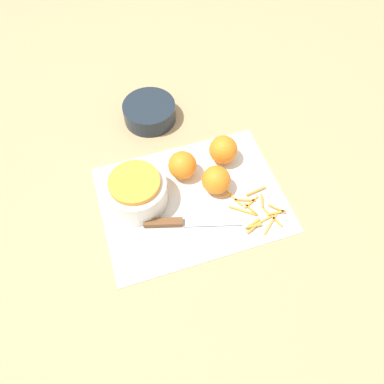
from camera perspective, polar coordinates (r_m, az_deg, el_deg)
The scene contains 9 objects.
ground_plane at distance 0.98m, azimuth 0.00°, elevation -1.14°, with size 4.00×4.00×0.00m, color tan.
cutting_board at distance 0.98m, azimuth 0.00°, elevation -1.04°, with size 0.47×0.35×0.01m.
bowl_speckled at distance 0.95m, azimuth -8.50°, elevation 0.19°, with size 0.16×0.16×0.09m.
bowl_dark at distance 1.14m, azimuth -6.49°, elevation 12.03°, with size 0.15×0.15×0.06m.
knife at distance 0.93m, azimuth -2.62°, elevation -4.65°, with size 0.24×0.09×0.02m.
orange_left at distance 0.96m, azimuth 3.69°, elevation 1.84°, with size 0.08×0.08×0.08m.
orange_right at distance 1.02m, azimuth 4.79°, elevation 6.44°, with size 0.08×0.08×0.08m.
orange_back at distance 0.99m, azimuth -1.35°, elevation 4.14°, with size 0.08×0.08×0.08m.
peel_pile at distance 0.97m, azimuth 9.72°, elevation -2.81°, with size 0.14×0.15×0.01m.
Camera 1 is at (-0.16, -0.49, 0.84)m, focal length 35.00 mm.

